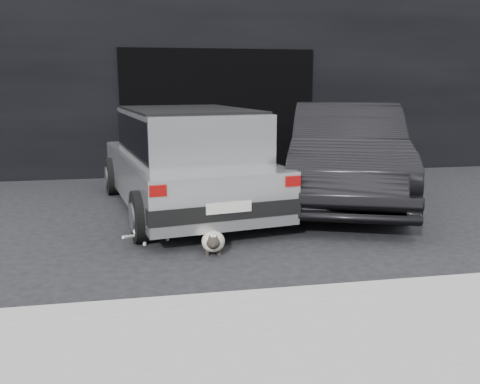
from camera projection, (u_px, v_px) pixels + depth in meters
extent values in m
plane|color=black|center=(188.00, 228.00, 6.82)|extent=(80.00, 80.00, 0.00)
cube|color=black|center=(206.00, 58.00, 12.24)|extent=(34.00, 4.00, 5.00)
cube|color=black|center=(218.00, 113.00, 10.56)|extent=(4.00, 0.10, 2.60)
cube|color=#969691|center=(325.00, 296.00, 4.48)|extent=(18.00, 0.25, 0.12)
cube|color=#969691|center=(388.00, 371.00, 3.33)|extent=(18.00, 2.20, 0.11)
cube|color=#A6A8AB|center=(184.00, 175.00, 7.80)|extent=(2.55, 4.42, 0.66)
cube|color=#A6A8AB|center=(187.00, 133.00, 7.47)|extent=(2.09, 3.02, 0.66)
cube|color=black|center=(187.00, 133.00, 7.47)|extent=(2.08, 2.91, 0.53)
cube|color=black|center=(227.00, 211.00, 5.98)|extent=(1.88, 0.49, 0.19)
cube|color=black|center=(158.00, 163.00, 9.67)|extent=(1.88, 0.49, 0.19)
cube|color=silver|center=(229.00, 208.00, 5.89)|extent=(0.55, 0.11, 0.13)
cube|color=#8C0707|center=(158.00, 191.00, 5.56)|extent=(0.19, 0.06, 0.13)
cube|color=#8C0707|center=(293.00, 181.00, 6.12)|extent=(0.19, 0.06, 0.13)
cube|color=black|center=(186.00, 109.00, 7.40)|extent=(2.04, 2.74, 0.03)
cylinder|color=black|center=(142.00, 216.00, 6.17)|extent=(0.34, 0.67, 0.64)
cylinder|color=slate|center=(132.00, 217.00, 6.12)|extent=(0.08, 0.35, 0.35)
cylinder|color=black|center=(278.00, 204.00, 6.79)|extent=(0.34, 0.67, 0.64)
cylinder|color=slate|center=(287.00, 204.00, 6.83)|extent=(0.08, 0.35, 0.35)
cylinder|color=black|center=(114.00, 176.00, 8.86)|extent=(0.34, 0.67, 0.64)
cylinder|color=slate|center=(106.00, 177.00, 8.82)|extent=(0.08, 0.35, 0.35)
cylinder|color=black|center=(213.00, 170.00, 9.48)|extent=(0.34, 0.67, 0.64)
cylinder|color=slate|center=(219.00, 170.00, 9.52)|extent=(0.08, 0.35, 0.35)
imported|color=black|center=(346.00, 152.00, 8.37)|extent=(3.21, 5.11, 1.59)
ellipsoid|color=beige|center=(213.00, 241.00, 5.87)|extent=(0.33, 0.57, 0.21)
ellipsoid|color=beige|center=(213.00, 242.00, 5.74)|extent=(0.26, 0.26, 0.20)
ellipsoid|color=black|center=(213.00, 243.00, 5.59)|extent=(0.17, 0.15, 0.14)
sphere|color=black|center=(213.00, 246.00, 5.53)|extent=(0.06, 0.06, 0.06)
cone|color=black|center=(217.00, 237.00, 5.60)|extent=(0.06, 0.07, 0.07)
cone|color=black|center=(210.00, 237.00, 5.59)|extent=(0.06, 0.07, 0.07)
cylinder|color=black|center=(219.00, 252.00, 5.74)|extent=(0.04, 0.04, 0.07)
cylinder|color=black|center=(207.00, 252.00, 5.73)|extent=(0.04, 0.04, 0.07)
cylinder|color=black|center=(219.00, 243.00, 6.05)|extent=(0.04, 0.04, 0.07)
cylinder|color=black|center=(208.00, 244.00, 6.04)|extent=(0.04, 0.04, 0.07)
cylinder|color=black|center=(213.00, 236.00, 6.17)|extent=(0.10, 0.30, 0.09)
ellipsoid|color=silver|center=(153.00, 228.00, 6.21)|extent=(0.59, 0.48, 0.23)
ellipsoid|color=silver|center=(163.00, 224.00, 6.28)|extent=(0.31, 0.31, 0.19)
ellipsoid|color=silver|center=(172.00, 217.00, 6.35)|extent=(0.19, 0.19, 0.14)
sphere|color=silver|center=(176.00, 216.00, 6.39)|extent=(0.06, 0.06, 0.06)
cone|color=silver|center=(169.00, 211.00, 6.36)|extent=(0.08, 0.07, 0.07)
cone|color=silver|center=(173.00, 212.00, 6.30)|extent=(0.08, 0.07, 0.07)
cylinder|color=silver|center=(162.00, 233.00, 6.37)|extent=(0.04, 0.04, 0.13)
cylinder|color=silver|center=(167.00, 235.00, 6.27)|extent=(0.04, 0.04, 0.13)
cylinder|color=silver|center=(139.00, 237.00, 6.18)|extent=(0.04, 0.04, 0.13)
cylinder|color=silver|center=(145.00, 240.00, 6.08)|extent=(0.04, 0.04, 0.13)
cylinder|color=silver|center=(132.00, 236.00, 6.04)|extent=(0.23, 0.24, 0.09)
ellipsoid|color=gray|center=(147.00, 228.00, 6.13)|extent=(0.24, 0.22, 0.10)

